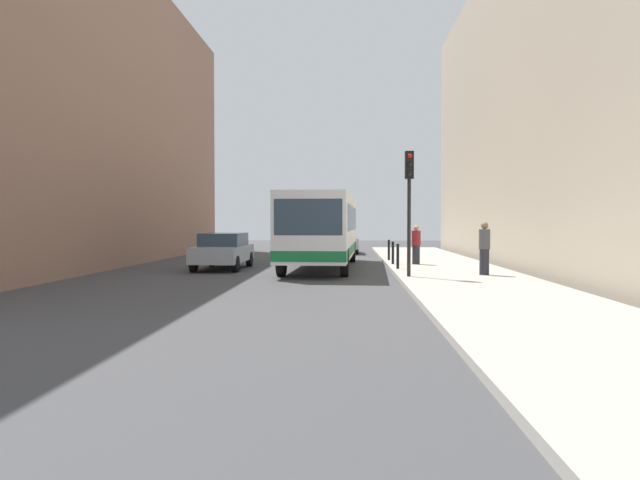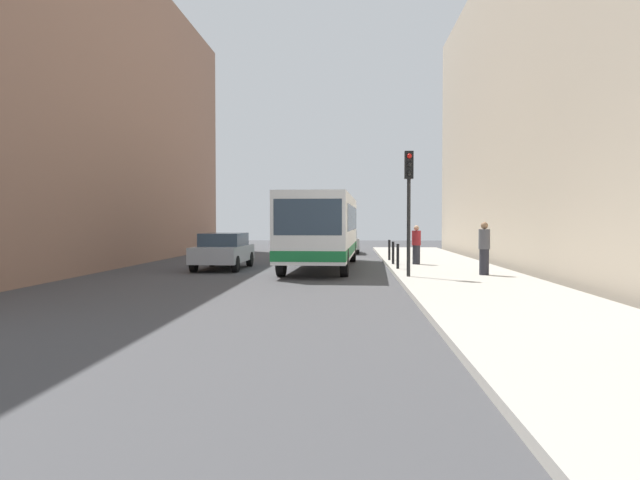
{
  "view_description": "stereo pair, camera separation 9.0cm",
  "coord_description": "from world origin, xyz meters",
  "px_view_note": "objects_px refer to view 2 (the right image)",
  "views": [
    {
      "loc": [
        1.59,
        -22.09,
        1.94
      ],
      "look_at": [
        0.46,
        0.88,
        1.24
      ],
      "focal_mm": 33.44,
      "sensor_mm": 36.0,
      "label": 1
    },
    {
      "loc": [
        1.68,
        -22.08,
        1.94
      ],
      "look_at": [
        0.46,
        0.88,
        1.24
      ],
      "focal_mm": 33.44,
      "sensor_mm": 36.0,
      "label": 2
    }
  ],
  "objects_px": {
    "bus": "(323,227)",
    "pedestrian_near_signal": "(484,248)",
    "car_behind_bus": "(343,241)",
    "bollard_mid": "(393,253)",
    "car_beside_bus": "(224,250)",
    "bollard_far": "(389,250)",
    "traffic_light": "(409,189)",
    "pedestrian_mid_sidewalk": "(416,245)",
    "bollard_near": "(398,256)"
  },
  "relations": [
    {
      "from": "bus",
      "to": "pedestrian_near_signal",
      "type": "relative_size",
      "value": 6.22
    },
    {
      "from": "car_behind_bus",
      "to": "bollard_mid",
      "type": "xyz_separation_m",
      "value": [
        2.32,
        -11.51,
        -0.16
      ]
    },
    {
      "from": "pedestrian_near_signal",
      "to": "bus",
      "type": "bearing_deg",
      "value": 172.91
    },
    {
      "from": "car_beside_bus",
      "to": "pedestrian_near_signal",
      "type": "xyz_separation_m",
      "value": [
        9.74,
        -3.87,
        0.26
      ]
    },
    {
      "from": "car_beside_bus",
      "to": "bollard_far",
      "type": "xyz_separation_m",
      "value": [
        7.03,
        3.77,
        -0.16
      ]
    },
    {
      "from": "car_beside_bus",
      "to": "traffic_light",
      "type": "relative_size",
      "value": 1.08
    },
    {
      "from": "car_beside_bus",
      "to": "pedestrian_near_signal",
      "type": "distance_m",
      "value": 10.48
    },
    {
      "from": "traffic_light",
      "to": "pedestrian_mid_sidewalk",
      "type": "xyz_separation_m",
      "value": [
        0.87,
        5.7,
        -2.04
      ]
    },
    {
      "from": "bus",
      "to": "bollard_far",
      "type": "bearing_deg",
      "value": -133.62
    },
    {
      "from": "car_beside_bus",
      "to": "traffic_light",
      "type": "xyz_separation_m",
      "value": [
        7.13,
        -4.59,
        2.22
      ]
    },
    {
      "from": "bus",
      "to": "car_beside_bus",
      "type": "height_order",
      "value": "bus"
    },
    {
      "from": "pedestrian_mid_sidewalk",
      "to": "traffic_light",
      "type": "bearing_deg",
      "value": -103.35
    },
    {
      "from": "car_behind_bus",
      "to": "bollard_near",
      "type": "xyz_separation_m",
      "value": [
        2.32,
        -14.07,
        -0.16
      ]
    },
    {
      "from": "car_beside_bus",
      "to": "bollard_near",
      "type": "bearing_deg",
      "value": 169.65
    },
    {
      "from": "pedestrian_mid_sidewalk",
      "to": "pedestrian_near_signal",
      "type": "bearing_deg",
      "value": -75.44
    },
    {
      "from": "bus",
      "to": "car_beside_bus",
      "type": "bearing_deg",
      "value": 14.56
    },
    {
      "from": "bollard_mid",
      "to": "bollard_far",
      "type": "distance_m",
      "value": 2.57
    },
    {
      "from": "car_behind_bus",
      "to": "pedestrian_near_signal",
      "type": "relative_size",
      "value": 2.51
    },
    {
      "from": "traffic_light",
      "to": "pedestrian_mid_sidewalk",
      "type": "relative_size",
      "value": 2.49
    },
    {
      "from": "traffic_light",
      "to": "bollard_near",
      "type": "xyz_separation_m",
      "value": [
        -0.1,
        3.22,
        -2.38
      ]
    },
    {
      "from": "bollard_mid",
      "to": "pedestrian_near_signal",
      "type": "height_order",
      "value": "pedestrian_near_signal"
    },
    {
      "from": "bollard_mid",
      "to": "bollard_far",
      "type": "height_order",
      "value": "same"
    },
    {
      "from": "bollard_far",
      "to": "bollard_near",
      "type": "bearing_deg",
      "value": -90.0
    },
    {
      "from": "bus",
      "to": "traffic_light",
      "type": "distance_m",
      "value": 6.41
    },
    {
      "from": "traffic_light",
      "to": "bollard_near",
      "type": "height_order",
      "value": "traffic_light"
    },
    {
      "from": "bus",
      "to": "bollard_near",
      "type": "distance_m",
      "value": 3.89
    },
    {
      "from": "bollard_mid",
      "to": "pedestrian_near_signal",
      "type": "relative_size",
      "value": 0.53
    },
    {
      "from": "bus",
      "to": "bollard_mid",
      "type": "xyz_separation_m",
      "value": [
        2.99,
        0.32,
        -1.1
      ]
    },
    {
      "from": "bollard_far",
      "to": "car_beside_bus",
      "type": "bearing_deg",
      "value": -151.79
    },
    {
      "from": "bollard_mid",
      "to": "pedestrian_near_signal",
      "type": "bearing_deg",
      "value": -61.92
    },
    {
      "from": "bollard_far",
      "to": "pedestrian_mid_sidewalk",
      "type": "distance_m",
      "value": 2.85
    },
    {
      "from": "pedestrian_mid_sidewalk",
      "to": "bollard_far",
      "type": "bearing_deg",
      "value": 105.35
    },
    {
      "from": "bus",
      "to": "car_beside_bus",
      "type": "distance_m",
      "value": 4.24
    },
    {
      "from": "car_behind_bus",
      "to": "car_beside_bus",
      "type": "bearing_deg",
      "value": 66.85
    },
    {
      "from": "bus",
      "to": "pedestrian_near_signal",
      "type": "bearing_deg",
      "value": 142.46
    },
    {
      "from": "bus",
      "to": "car_behind_bus",
      "type": "distance_m",
      "value": 11.89
    },
    {
      "from": "car_behind_bus",
      "to": "bollard_mid",
      "type": "height_order",
      "value": "car_behind_bus"
    },
    {
      "from": "car_beside_bus",
      "to": "bollard_near",
      "type": "xyz_separation_m",
      "value": [
        7.03,
        -1.36,
        -0.16
      ]
    },
    {
      "from": "car_behind_bus",
      "to": "pedestrian_mid_sidewalk",
      "type": "height_order",
      "value": "pedestrian_mid_sidewalk"
    },
    {
      "from": "pedestrian_near_signal",
      "to": "bollard_far",
      "type": "bearing_deg",
      "value": 142.26
    },
    {
      "from": "traffic_light",
      "to": "bollard_far",
      "type": "height_order",
      "value": "traffic_light"
    },
    {
      "from": "bollard_near",
      "to": "bollard_far",
      "type": "xyz_separation_m",
      "value": [
        0.0,
        5.13,
        0.0
      ]
    },
    {
      "from": "pedestrian_mid_sidewalk",
      "to": "bollard_mid",
      "type": "bearing_deg",
      "value": 169.93
    },
    {
      "from": "traffic_light",
      "to": "bollard_far",
      "type": "xyz_separation_m",
      "value": [
        -0.1,
        8.36,
        -2.38
      ]
    },
    {
      "from": "car_beside_bus",
      "to": "bollard_far",
      "type": "relative_size",
      "value": 4.65
    },
    {
      "from": "bollard_mid",
      "to": "car_behind_bus",
      "type": "bearing_deg",
      "value": 101.4
    },
    {
      "from": "pedestrian_near_signal",
      "to": "pedestrian_mid_sidewalk",
      "type": "xyz_separation_m",
      "value": [
        -1.74,
        4.98,
        -0.08
      ]
    },
    {
      "from": "bus",
      "to": "bollard_far",
      "type": "distance_m",
      "value": 4.3
    },
    {
      "from": "car_beside_bus",
      "to": "car_behind_bus",
      "type": "bearing_deg",
      "value": -109.7
    },
    {
      "from": "traffic_light",
      "to": "pedestrian_near_signal",
      "type": "xyz_separation_m",
      "value": [
        2.61,
        0.71,
        -1.96
      ]
    }
  ]
}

